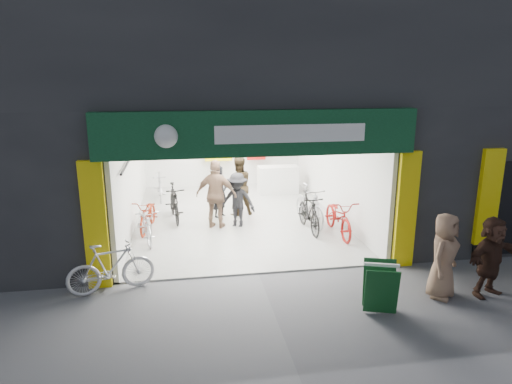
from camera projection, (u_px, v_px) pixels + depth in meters
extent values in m
plane|color=#56565B|center=(259.00, 274.00, 9.79)|extent=(60.00, 60.00, 0.00)
cube|color=#232326|center=(264.00, 17.00, 13.26)|extent=(16.00, 10.00, 4.50)
cube|color=#232326|center=(44.00, 159.00, 13.26)|extent=(5.00, 10.00, 3.50)
cube|color=#232326|center=(412.00, 149.00, 15.06)|extent=(6.00, 10.00, 3.50)
cube|color=#9E9E99|center=(236.00, 217.00, 13.61)|extent=(6.00, 8.00, 0.04)
cube|color=silver|center=(223.00, 144.00, 17.12)|extent=(6.00, 0.20, 3.20)
cube|color=silver|center=(131.00, 168.00, 12.74)|extent=(0.10, 8.00, 3.20)
cube|color=silver|center=(333.00, 162.00, 13.67)|extent=(0.10, 8.00, 3.20)
cube|color=white|center=(235.00, 107.00, 12.78)|extent=(6.00, 8.00, 0.10)
cube|color=black|center=(258.00, 117.00, 9.04)|extent=(6.00, 0.30, 0.30)
cube|color=#0B3418|center=(260.00, 133.00, 8.90)|extent=(6.40, 0.25, 0.90)
cube|color=white|center=(291.00, 134.00, 8.86)|extent=(3.00, 0.02, 0.35)
cube|color=yellow|center=(95.00, 226.00, 8.90)|extent=(0.45, 0.12, 2.60)
cube|color=yellow|center=(406.00, 210.00, 9.92)|extent=(0.45, 0.12, 2.60)
cube|color=yellow|center=(489.00, 197.00, 10.17)|extent=(0.50, 0.12, 2.20)
cylinder|color=black|center=(132.00, 154.00, 12.06)|extent=(0.06, 5.00, 0.06)
cube|color=silver|center=(278.00, 180.00, 16.15)|extent=(1.40, 0.60, 1.00)
cube|color=white|center=(250.00, 120.00, 10.13)|extent=(1.30, 0.35, 0.04)
cube|color=white|center=(239.00, 113.00, 11.85)|extent=(1.30, 0.35, 0.04)
cube|color=white|center=(232.00, 108.00, 13.57)|extent=(1.30, 0.35, 0.04)
cube|color=white|center=(226.00, 104.00, 15.28)|extent=(1.30, 0.35, 0.04)
imported|color=#B5B5BA|center=(146.00, 224.00, 11.63)|extent=(0.94, 1.81, 0.91)
imported|color=black|center=(174.00, 203.00, 13.21)|extent=(0.73, 1.85, 1.08)
imported|color=maroon|center=(148.00, 214.00, 12.41)|extent=(0.85, 1.80, 0.91)
imported|color=#A2A2A7|center=(160.00, 187.00, 15.36)|extent=(0.54, 1.58, 0.93)
imported|color=black|center=(309.00, 212.00, 12.31)|extent=(0.56, 1.80, 1.07)
imported|color=maroon|center=(339.00, 217.00, 12.04)|extent=(0.69, 1.95, 1.02)
imported|color=#A9A9AE|center=(309.00, 205.00, 12.86)|extent=(0.79, 1.97, 1.15)
imported|color=silver|center=(111.00, 267.00, 8.91)|extent=(1.76, 0.92, 1.02)
imported|color=black|center=(220.00, 192.00, 13.42)|extent=(0.68, 0.67, 1.58)
imported|color=#332717|center=(238.00, 186.00, 13.60)|extent=(0.98, 0.82, 1.81)
imported|color=black|center=(237.00, 201.00, 12.56)|extent=(1.15, 0.92, 1.55)
imported|color=#7F5F4A|center=(216.00, 195.00, 12.41)|extent=(1.22, 0.82, 1.93)
imported|color=#86644E|center=(444.00, 256.00, 8.64)|extent=(0.97, 0.94, 1.67)
imported|color=#341F17|center=(491.00, 257.00, 8.71)|extent=(1.54, 0.90, 1.58)
cube|color=#0F3E1A|center=(381.00, 292.00, 7.99)|extent=(0.62, 0.39, 0.88)
cube|color=#0F3E1A|center=(379.00, 283.00, 8.35)|extent=(0.62, 0.39, 0.88)
cube|color=white|center=(382.00, 265.00, 8.06)|extent=(0.60, 0.24, 0.05)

